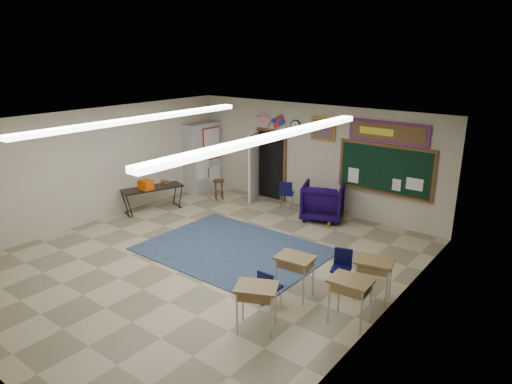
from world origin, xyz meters
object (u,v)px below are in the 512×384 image
Objects in this scene: folding_table at (153,198)px; wooden_stool at (219,189)px; student_desk_front_left at (295,274)px; student_desk_front_right at (373,278)px; wingback_armchair at (323,201)px.

folding_table is 2.89× the size of wooden_stool.
student_desk_front_left is 6.00m from folding_table.
wooden_stool is (-6.22, 2.62, -0.13)m from student_desk_front_right.
student_desk_front_right reaches higher than wooden_stool.
wingback_armchair is 4.24m from student_desk_front_right.
wingback_armchair is at bearing 107.02° from student_desk_front_left.
folding_table reaches higher than wooden_stool.
student_desk_front_left is at bearing 5.41° from folding_table.
student_desk_front_left is at bearing -34.23° from wooden_stool.
student_desk_front_left is (1.67, -3.91, -0.04)m from wingback_armchair.
wingback_armchair is 4.80m from folding_table.
wooden_stool is (0.79, 1.93, -0.06)m from folding_table.
wingback_armchair is 1.34× the size of student_desk_front_left.
folding_table is at bearing 161.69° from student_desk_front_right.
wooden_stool is (-5.02, 3.41, -0.14)m from student_desk_front_left.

